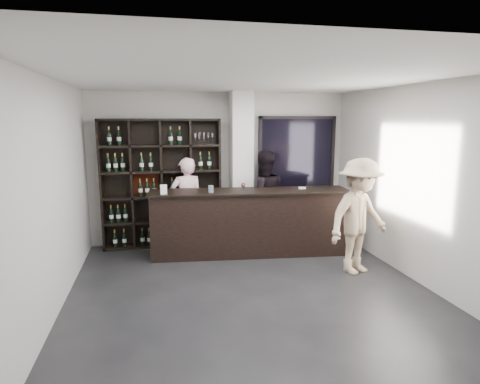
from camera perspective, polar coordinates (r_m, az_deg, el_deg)
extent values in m
cube|color=black|center=(5.66, 1.99, -14.66)|extent=(5.00, 5.50, 0.01)
cube|color=silver|center=(7.68, 0.17, 3.30)|extent=(0.40, 0.40, 2.90)
cube|color=black|center=(8.22, 8.06, 3.32)|extent=(1.60, 0.08, 2.10)
cube|color=black|center=(8.22, 8.06, 3.32)|extent=(1.48, 0.02, 1.98)
cube|color=black|center=(7.15, 1.38, -4.46)|extent=(3.43, 0.64, 1.12)
cube|color=black|center=(7.03, 1.40, 0.10)|extent=(3.51, 0.72, 0.03)
imported|color=#FDCAD3|center=(7.56, -7.59, -1.53)|extent=(0.67, 0.50, 1.70)
imported|color=black|center=(7.66, 3.35, -0.86)|extent=(0.90, 0.71, 1.81)
imported|color=tan|center=(6.47, 16.58, -3.37)|extent=(1.33, 1.04, 1.81)
cylinder|color=#AFC3D3|center=(6.83, -4.16, 0.42)|extent=(0.12, 0.12, 0.12)
cube|color=white|center=(7.30, 8.83, 0.58)|extent=(0.16, 0.16, 0.02)
cube|color=white|center=(6.78, -10.83, 0.36)|extent=(0.11, 0.07, 0.16)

